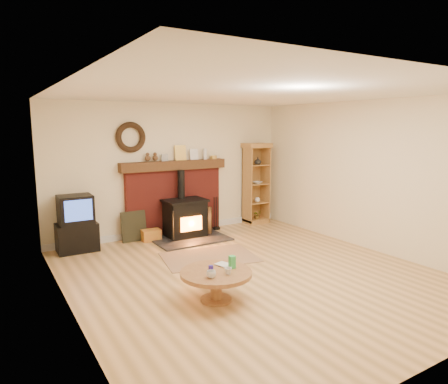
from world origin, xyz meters
TOP-DOWN VIEW (x-y plane):
  - ground at (0.00, 0.00)m, footprint 5.50×5.50m
  - room_shell at (-0.02, 0.09)m, footprint 5.02×5.52m
  - chimney_breast at (0.00, 2.67)m, footprint 2.20×0.22m
  - wood_stove at (0.05, 2.27)m, footprint 1.40×1.00m
  - area_rug at (-0.16, 0.96)m, footprint 1.67×1.29m
  - tv_unit at (-1.95, 2.47)m, footprint 0.68×0.49m
  - curio_cabinet at (1.92, 2.55)m, footprint 0.58×0.41m
  - firelog_box at (-0.62, 2.40)m, footprint 0.36×0.23m
  - leaning_painting at (-0.90, 2.55)m, footprint 0.48×0.13m
  - fire_tools at (0.88, 2.50)m, footprint 0.16×0.16m
  - coffee_table at (-0.91, -0.54)m, footprint 0.89×0.89m

SIDE VIEW (x-z plane):
  - ground at x=0.00m, z-range 0.00..0.00m
  - area_rug at x=-0.16m, z-range 0.00..0.01m
  - firelog_box at x=-0.62m, z-range 0.00..0.22m
  - fire_tools at x=0.88m, z-range -0.22..0.48m
  - leaning_painting at x=-0.90m, z-range 0.00..0.57m
  - coffee_table at x=-0.91m, z-range 0.04..0.58m
  - wood_stove at x=0.05m, z-range -0.29..1.02m
  - tv_unit at x=-1.95m, z-range -0.02..0.96m
  - chimney_breast at x=0.00m, z-range -0.09..1.69m
  - curio_cabinet at x=1.92m, z-range 0.00..1.79m
  - room_shell at x=-0.02m, z-range 0.41..3.02m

